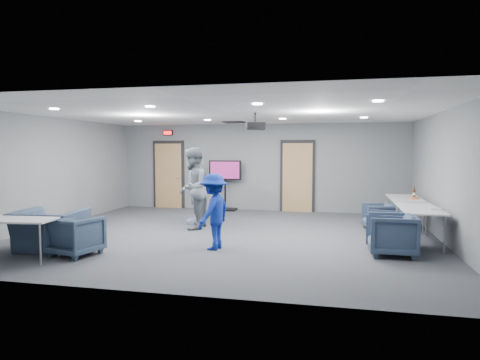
% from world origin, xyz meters
% --- Properties ---
extents(floor, '(9.00, 9.00, 0.00)m').
position_xyz_m(floor, '(0.00, 0.00, 0.00)').
color(floor, '#3C3E44').
rests_on(floor, ground).
extents(ceiling, '(9.00, 9.00, 0.00)m').
position_xyz_m(ceiling, '(0.00, 0.00, 2.70)').
color(ceiling, white).
rests_on(ceiling, wall_back).
extents(wall_back, '(9.00, 0.02, 2.70)m').
position_xyz_m(wall_back, '(0.00, 4.00, 1.35)').
color(wall_back, slate).
rests_on(wall_back, floor).
extents(wall_front, '(9.00, 0.02, 2.70)m').
position_xyz_m(wall_front, '(0.00, -4.00, 1.35)').
color(wall_front, slate).
rests_on(wall_front, floor).
extents(wall_left, '(0.02, 8.00, 2.70)m').
position_xyz_m(wall_left, '(-4.50, 0.00, 1.35)').
color(wall_left, slate).
rests_on(wall_left, floor).
extents(wall_right, '(0.02, 8.00, 2.70)m').
position_xyz_m(wall_right, '(4.50, 0.00, 1.35)').
color(wall_right, slate).
rests_on(wall_right, floor).
extents(door_left, '(1.06, 0.17, 2.24)m').
position_xyz_m(door_left, '(-3.00, 3.95, 1.07)').
color(door_left, black).
rests_on(door_left, wall_back).
extents(door_right, '(1.06, 0.17, 2.24)m').
position_xyz_m(door_right, '(1.20, 3.95, 1.07)').
color(door_right, black).
rests_on(door_right, wall_back).
extents(exit_sign, '(0.32, 0.08, 0.16)m').
position_xyz_m(exit_sign, '(-3.00, 3.93, 2.45)').
color(exit_sign, black).
rests_on(exit_sign, wall_back).
extents(hvac_diffuser, '(0.60, 0.60, 0.03)m').
position_xyz_m(hvac_diffuser, '(-0.50, 2.80, 2.69)').
color(hvac_diffuser, black).
rests_on(hvac_diffuser, ceiling).
extents(downlights, '(6.18, 3.78, 0.02)m').
position_xyz_m(downlights, '(0.00, 0.00, 2.68)').
color(downlights, white).
rests_on(downlights, ceiling).
extents(person_a, '(0.59, 0.72, 1.71)m').
position_xyz_m(person_a, '(-1.26, 1.58, 0.85)').
color(person_a, gray).
rests_on(person_a, floor).
extents(person_b, '(0.80, 1.00, 1.96)m').
position_xyz_m(person_b, '(-0.98, 0.51, 0.98)').
color(person_b, slate).
rests_on(person_b, floor).
extents(person_c, '(0.73, 1.17, 1.86)m').
position_xyz_m(person_c, '(-1.18, 1.25, 0.93)').
color(person_c, silver).
rests_on(person_c, floor).
extents(person_d, '(0.73, 1.03, 1.45)m').
position_xyz_m(person_d, '(0.09, -1.40, 0.72)').
color(person_d, navy).
rests_on(person_d, floor).
extents(chair_right_a, '(0.79, 0.77, 0.62)m').
position_xyz_m(chair_right_a, '(3.35, 1.39, 0.31)').
color(chair_right_a, '#36455E').
rests_on(chair_right_a, floor).
extents(chair_right_b, '(0.89, 0.87, 0.70)m').
position_xyz_m(chair_right_b, '(3.35, -0.49, 0.35)').
color(chair_right_b, '#313B55').
rests_on(chair_right_b, floor).
extents(chair_right_c, '(0.84, 0.81, 0.75)m').
position_xyz_m(chair_right_c, '(3.35, -1.16, 0.38)').
color(chair_right_c, '#36455D').
rests_on(chair_right_c, floor).
extents(chair_front_a, '(0.92, 0.93, 0.71)m').
position_xyz_m(chair_front_a, '(-2.20, -2.40, 0.36)').
color(chair_front_a, '#34455B').
rests_on(chair_front_a, floor).
extents(chair_front_b, '(1.25, 1.11, 0.76)m').
position_xyz_m(chair_front_b, '(-2.90, -2.18, 0.38)').
color(chair_front_b, '#324257').
rests_on(chair_front_b, floor).
extents(table_right_a, '(0.73, 1.74, 0.73)m').
position_xyz_m(table_right_a, '(4.00, 1.86, 0.68)').
color(table_right_a, silver).
rests_on(table_right_a, floor).
extents(table_right_b, '(0.75, 1.79, 0.73)m').
position_xyz_m(table_right_b, '(4.00, -0.04, 0.68)').
color(table_right_b, silver).
rests_on(table_right_b, floor).
extents(table_front_left, '(1.87, 0.97, 0.73)m').
position_xyz_m(table_front_left, '(-3.17, -3.00, 0.68)').
color(table_front_left, silver).
rests_on(table_front_left, floor).
extents(bottle_right, '(0.07, 0.07, 0.27)m').
position_xyz_m(bottle_right, '(4.22, 1.91, 0.83)').
color(bottle_right, '#51200E').
rests_on(bottle_right, table_right_a).
extents(snack_box, '(0.21, 0.17, 0.04)m').
position_xyz_m(snack_box, '(4.18, 1.60, 0.75)').
color(snack_box, orange).
rests_on(snack_box, table_right_a).
extents(wrapper, '(0.22, 0.16, 0.05)m').
position_xyz_m(wrapper, '(4.24, -0.33, 0.75)').
color(wrapper, silver).
rests_on(wrapper, table_right_b).
extents(tv_stand, '(1.02, 0.49, 1.57)m').
position_xyz_m(tv_stand, '(-1.03, 3.75, 0.89)').
color(tv_stand, black).
rests_on(tv_stand, floor).
extents(projector, '(0.48, 0.44, 0.37)m').
position_xyz_m(projector, '(0.65, -0.12, 2.40)').
color(projector, black).
rests_on(projector, ceiling).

